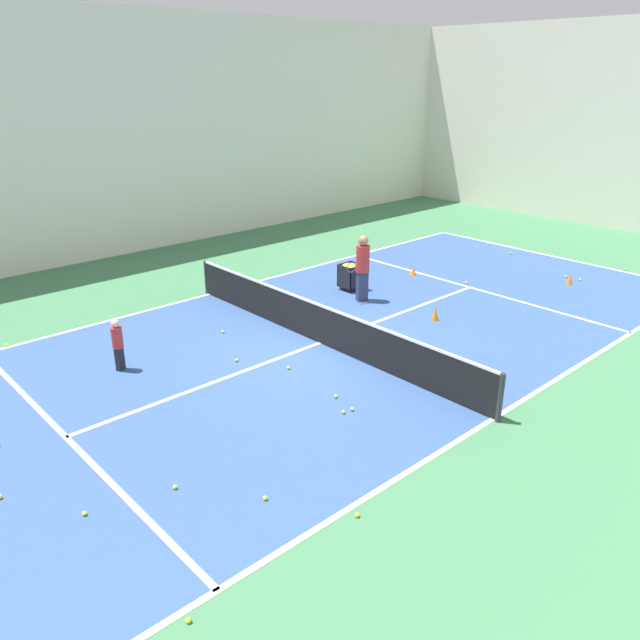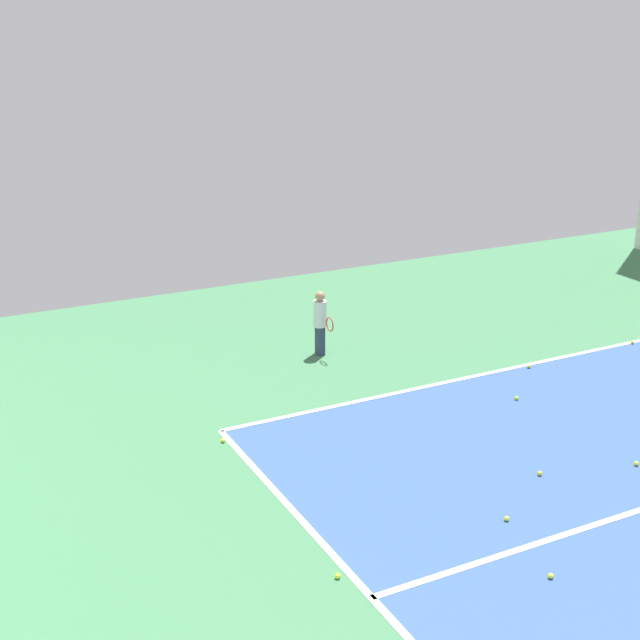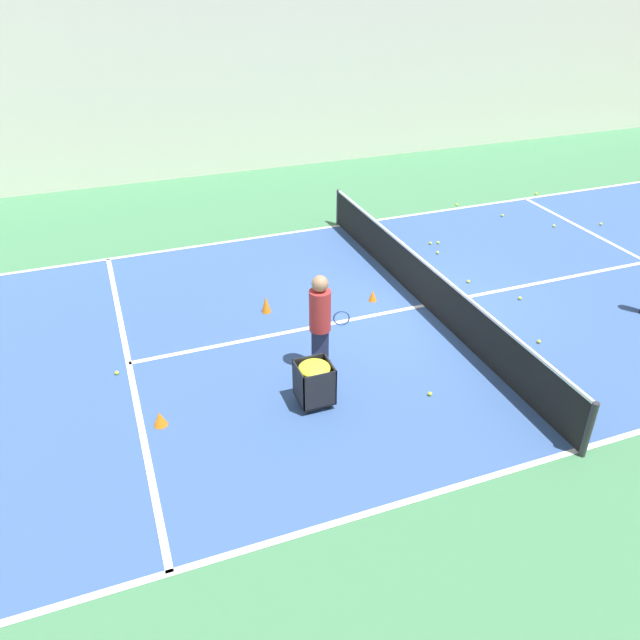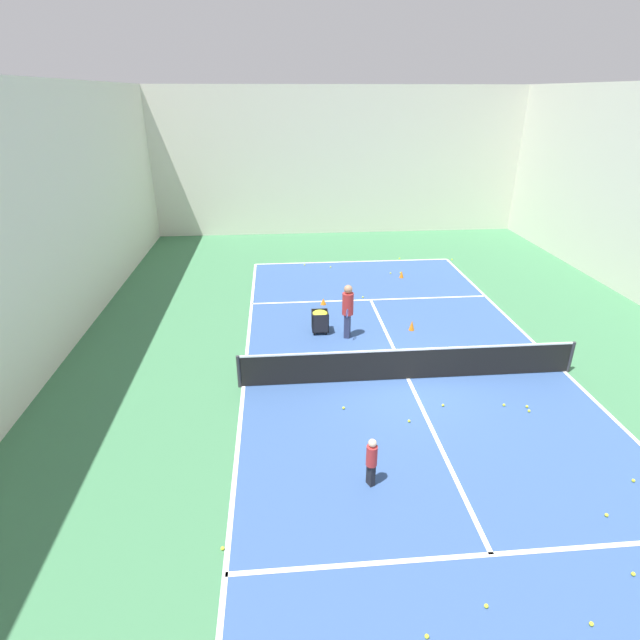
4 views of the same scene
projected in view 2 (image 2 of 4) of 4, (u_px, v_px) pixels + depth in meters
The scene contains 11 objects.
line_baseline_near at pixel (457, 380), 16.27m from camera, with size 9.22×0.10×0.00m, color white.
player_near_baseline at pixel (320, 319), 17.26m from camera, with size 0.26×0.58×1.29m.
tennis_ball_1 at pixel (632, 342), 18.04m from camera, with size 0.07×0.07×0.07m, color yellow.
tennis_ball_2 at pixel (507, 519), 11.76m from camera, with size 0.07×0.07×0.07m, color yellow.
tennis_ball_4 at pixel (636, 464), 13.19m from camera, with size 0.07×0.07×0.07m, color yellow.
tennis_ball_6 at pixel (516, 398), 15.43m from camera, with size 0.07×0.07×0.07m, color yellow.
tennis_ball_13 at pixel (338, 576), 10.57m from camera, with size 0.07×0.07×0.07m, color yellow.
tennis_ball_14 at pixel (540, 473), 12.92m from camera, with size 0.07×0.07×0.07m, color yellow.
tennis_ball_24 at pixel (551, 576), 10.57m from camera, with size 0.07×0.07×0.07m, color yellow.
tennis_ball_25 at pixel (223, 440), 13.91m from camera, with size 0.07×0.07×0.07m, color yellow.
tennis_ball_27 at pixel (529, 366), 16.81m from camera, with size 0.07×0.07×0.07m, color yellow.
Camera 2 is at (9.05, 1.50, 6.38)m, focal length 50.00 mm.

